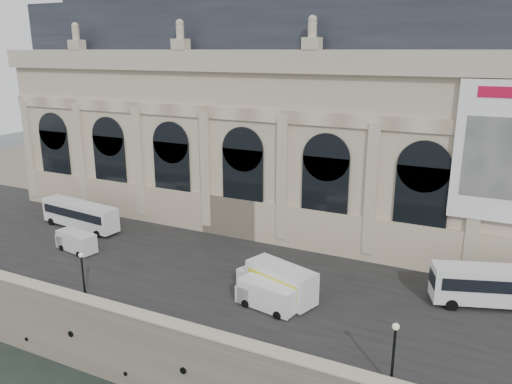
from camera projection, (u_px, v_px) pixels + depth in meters
quay at (311, 233)px, 70.62m from camera, size 160.00×70.00×6.00m
street at (243, 270)px, 51.65m from camera, size 160.00×24.00×0.06m
parapet at (165, 327)px, 39.92m from camera, size 160.00×1.40×1.21m
museum at (261, 116)px, 64.97m from camera, size 69.00×18.70×29.10m
bus_left at (80, 214)px, 63.11m from camera, size 11.80×3.67×3.42m
bus_right at (505, 286)px, 43.74m from camera, size 12.58×6.41×3.66m
van_b at (75, 241)px, 56.30m from camera, size 5.41×2.79×2.30m
van_c at (265, 295)px, 43.83m from camera, size 5.79×3.02×2.45m
box_truck at (277, 281)px, 45.51m from camera, size 8.40×4.94×3.23m
lamp_left at (83, 275)px, 45.56m from camera, size 0.44×0.44×4.36m
lamp_right at (393, 356)px, 33.17m from camera, size 0.49×0.49×4.81m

